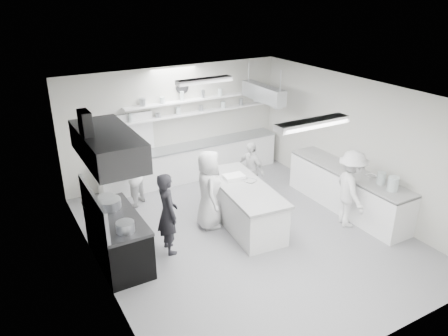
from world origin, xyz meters
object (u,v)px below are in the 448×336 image
back_counter (192,162)px  cook_back (130,177)px  cook_stove (168,213)px  right_counter (347,190)px  prep_island (243,206)px  stove (118,240)px

back_counter → cook_back: bearing=-159.0°
cook_stove → cook_back: bearing=4.1°
back_counter → cook_stove: cook_stove is taller
back_counter → cook_back: size_ratio=3.35×
right_counter → prep_island: 2.54m
cook_stove → stove: bearing=84.6°
right_counter → cook_back: bearing=148.4°
stove → cook_stove: bearing=-9.2°
right_counter → cook_stove: bearing=174.1°
right_counter → cook_back: size_ratio=2.21×
cook_stove → cook_back: (-0.01, 2.21, -0.08)m
prep_island → cook_back: size_ratio=1.60×
stove → back_counter: 4.03m
stove → prep_island: bearing=0.0°
stove → back_counter: size_ratio=0.36×
back_counter → cook_back: cook_back is taller
stove → back_counter: (2.90, 2.80, 0.01)m
right_counter → back_counter: bearing=124.7°
cook_back → right_counter: bearing=111.8°
stove → right_counter: size_ratio=0.55×
stove → back_counter: bearing=44.0°
prep_island → cook_stove: size_ratio=1.43×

